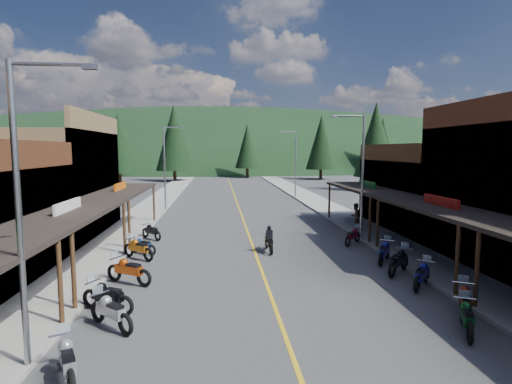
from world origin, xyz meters
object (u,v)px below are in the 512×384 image
object	(u,v)px
pine_3	(247,146)
pine_8	(70,148)
pine_6	(446,146)
rider_on_bike	(269,241)
bike_west_6	(111,310)
pedestrian_east_b	(355,216)
pine_10	(118,143)
bike_west_7	(107,295)
pine_0	(13,146)
bike_west_10	(143,245)
bike_east_9	(384,251)
bike_east_7	(422,274)
bike_west_5	(67,359)
bike_east_10	(353,235)
bike_west_8	(129,269)
bike_east_6	(465,300)
shop_west_3	(42,184)
pine_4	(321,142)
pine_1	(113,143)
streetlight_2	(360,171)
pine_7	(83,143)
pine_2	(174,138)
pine_5	(377,140)
streetlight_1	(166,164)
pine_9	(382,146)
bike_east_8	(399,260)
bike_east_5	(467,316)
streetlight_0	(24,203)
streetlight_3	(294,161)
bike_west_11	(151,231)
shop_east_3	(433,194)
bike_west_9	(138,247)

from	to	relation	value
pine_3	pine_8	size ratio (longest dim) A/B	1.10
pine_6	rider_on_bike	size ratio (longest dim) A/B	5.28
bike_west_6	pedestrian_east_b	distance (m)	19.98
pine_10	bike_west_7	size ratio (longest dim) A/B	5.21
pedestrian_east_b	pine_0	bearing A→B (deg)	-81.90
pine_0	bike_west_10	xyz separation A→B (m)	(33.75, -56.26, -5.94)
bike_east_9	bike_east_7	bearing A→B (deg)	-55.10
bike_west_5	bike_east_10	bearing A→B (deg)	22.60
bike_west_8	bike_east_6	size ratio (longest dim) A/B	1.07
shop_west_3	pine_4	xyz separation A→B (m)	(31.78, 48.70, 3.72)
pine_1	pine_4	xyz separation A→B (m)	(42.00, -10.00, 0.00)
pine_4	pine_8	distance (m)	44.74
pine_6	streetlight_2	bearing A→B (deg)	-124.89
pine_7	bike_west_6	xyz separation A→B (m)	(26.45, -79.72, -6.60)
pine_3	bike_west_10	size ratio (longest dim) A/B	5.83
pine_2	pine_5	xyz separation A→B (m)	(44.00, 14.00, 0.00)
bike_west_8	pedestrian_east_b	size ratio (longest dim) A/B	1.30
streetlight_1	pine_7	distance (m)	59.59
pine_9	bike_west_8	size ratio (longest dim) A/B	4.61
bike_east_6	bike_east_8	distance (m)	4.94
pine_10	bike_east_8	size ratio (longest dim) A/B	4.99
bike_west_7	bike_east_5	size ratio (longest dim) A/B	1.09
pine_6	pine_0	bearing A→B (deg)	-178.67
pine_0	pine_3	bearing A→B (deg)	5.19
streetlight_0	pine_10	world-z (taller)	pine_10
streetlight_3	rider_on_bike	size ratio (longest dim) A/B	3.84
pine_8	bike_west_11	world-z (taller)	pine_8
streetlight_1	rider_on_bike	bearing A→B (deg)	-64.74
bike_west_5	rider_on_bike	xyz separation A→B (m)	(6.63, 12.28, 0.01)
bike_west_11	bike_east_8	size ratio (longest dim) A/B	0.86
shop_east_3	pine_10	xyz separation A→B (m)	(-31.75, 38.70, 4.25)
bike_east_8	rider_on_bike	bearing A→B (deg)	-175.15
pine_7	bike_east_9	xyz separation A→B (m)	(38.45, -73.17, -6.60)
bike_east_6	bike_east_8	size ratio (longest dim) A/B	0.95
pine_0	pine_2	bearing A→B (deg)	-7.59
bike_east_6	bike_east_10	size ratio (longest dim) A/B	1.08
shop_east_3	bike_west_7	xyz separation A→B (m)	(-19.79, -13.60, -1.90)
bike_east_9	bike_east_6	bearing A→B (deg)	-55.70
streetlight_0	pine_3	xyz separation A→B (m)	(10.95, 72.00, 2.02)
bike_east_9	rider_on_bike	size ratio (longest dim) A/B	1.07
bike_east_9	shop_west_3	bearing A→B (deg)	-168.34
shop_west_3	bike_east_6	bearing A→B (deg)	-37.02
pine_0	shop_east_3	bearing A→B (deg)	-43.33
pine_6	pine_8	size ratio (longest dim) A/B	1.10
bike_west_9	bike_west_10	size ratio (longest dim) A/B	1.19
streetlight_1	bike_west_9	bearing A→B (deg)	-87.85
pine_2	pine_3	world-z (taller)	pine_2
bike_east_7	pedestrian_east_b	distance (m)	12.16
streetlight_2	rider_on_bike	size ratio (longest dim) A/B	3.84
pine_3	rider_on_bike	xyz separation A→B (m)	(-3.20, -60.43, -5.86)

